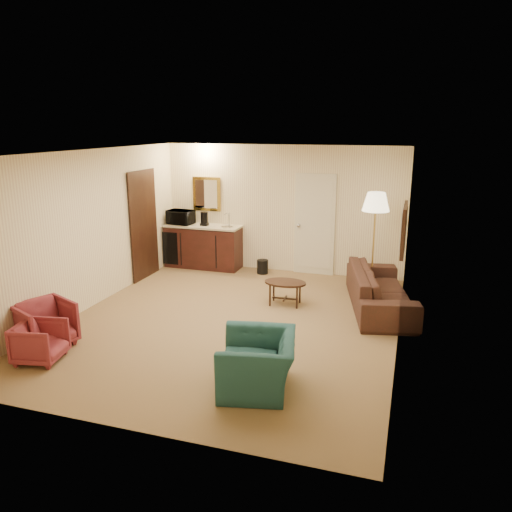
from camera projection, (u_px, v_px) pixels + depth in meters
The scene contains 12 objects.
ground at pixel (232, 321), 7.80m from camera, with size 6.00×6.00×0.00m, color olive.
room_walls at pixel (241, 205), 8.10m from camera, with size 5.02×6.01×2.61m.
wetbar_cabinet at pixel (203, 246), 10.67m from camera, with size 1.64×0.58×0.92m, color #391512.
sofa at pixel (381, 283), 8.25m from camera, with size 2.29×0.67×0.89m, color black.
teal_armchair at pixel (258, 354), 5.73m from camera, with size 0.98×0.63×0.85m, color #1D474A.
rose_chair_near at pixel (40, 340), 6.44m from camera, with size 0.56×0.52×0.58m, color maroon.
rose_chair_far at pixel (45, 322), 6.86m from camera, with size 0.68×0.64×0.70m, color maroon.
coffee_table at pixel (285, 293), 8.49m from camera, with size 0.71×0.48×0.41m, color black.
floor_lamp at pixel (374, 242), 9.02m from camera, with size 0.49×0.49×1.84m, color gold.
waste_bin at pixel (263, 267), 10.28m from camera, with size 0.23×0.23×0.29m, color black.
microwave at pixel (180, 216), 10.63m from camera, with size 0.54×0.30×0.37m, color black.
coffee_maker at pixel (204, 219), 10.48m from camera, with size 0.15×0.15×0.29m, color black.
Camera 1 is at (2.57, -6.82, 2.99)m, focal length 35.00 mm.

